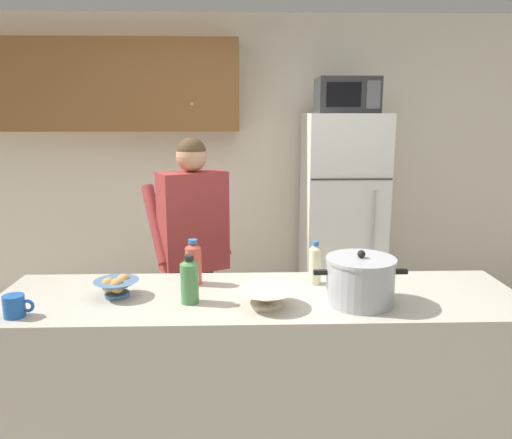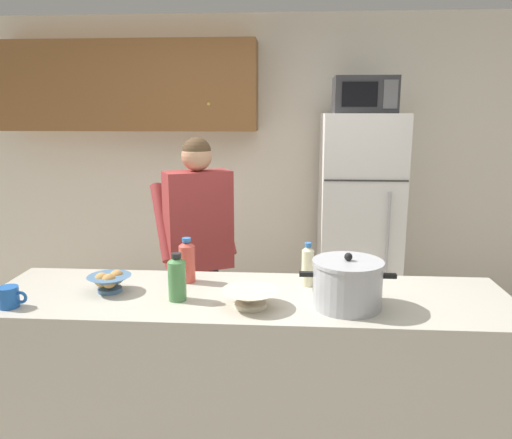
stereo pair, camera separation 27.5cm
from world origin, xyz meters
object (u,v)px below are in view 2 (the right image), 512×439
Objects in this scene: refrigerator at (358,222)px; bottle_far_corner at (308,265)px; bread_bowl at (110,281)px; bottle_near_edge at (187,260)px; bottle_mid_counter at (177,277)px; person_near_pot at (198,234)px; empty_bowl at (251,297)px; coffee_mug at (9,297)px; microwave at (364,95)px; cooking_pot at (347,284)px.

refrigerator is 7.95× the size of bottle_far_corner.
bottle_near_edge is at bearing 26.25° from bread_bowl.
person_near_pot is at bearing 94.37° from bottle_mid_counter.
coffee_mug is at bearing -175.89° from empty_bowl.
refrigerator is 7.63× the size of bottle_near_edge.
bottle_mid_counter is (0.73, 0.14, 0.06)m from coffee_mug.
bottle_near_edge is (0.06, -0.66, 0.02)m from person_near_pot.
microwave is at bearing 48.57° from coffee_mug.
microwave reaches higher than bottle_near_edge.
person_near_pot is at bearing 58.11° from coffee_mug.
person_near_pot is 1.27m from cooking_pot.
person_near_pot reaches higher than bottle_near_edge.
microwave is 2.15m from cooking_pot.
bottle_near_edge reaches higher than bottle_mid_counter.
coffee_mug is (-1.50, -0.11, -0.06)m from cooking_pot.
refrigerator is at bearing 60.73° from bottle_mid_counter.
bottle_far_corner is at bearing -105.73° from refrigerator.
bottle_near_edge is 0.61m from bottle_far_corner.
bottle_near_edge reaches higher than bread_bowl.
bottle_mid_counter is at bearing -85.63° from person_near_pot.
microwave is 1.77m from person_near_pot.
coffee_mug is at bearing -175.79° from cooking_pot.
microwave is at bearing 69.46° from empty_bowl.
refrigerator is at bearing 74.27° from bottle_far_corner.
coffee_mug is 0.51× the size of empty_bowl.
bottle_far_corner is at bearing 48.89° from empty_bowl.
bread_bowl is (0.38, 0.23, 0.00)m from coffee_mug.
refrigerator is 13.47× the size of coffee_mug.
bread_bowl is at bearing -127.84° from refrigerator.
bottle_near_edge reaches higher than empty_bowl.
refrigerator is at bearing 69.66° from empty_bowl.
refrigerator reaches higher than bottle_far_corner.
refrigerator is 7.86× the size of bottle_mid_counter.
bottle_mid_counter is (-1.08, -1.91, -0.87)m from microwave.
empty_bowl is at bearing -175.54° from cooking_pot.
microwave is at bearing -89.93° from refrigerator.
refrigerator is 6.80× the size of empty_bowl.
bottle_near_edge reaches higher than bottle_far_corner.
cooking_pot is (0.84, -0.95, 0.02)m from person_near_pot.
bottle_near_edge is at bearing 178.29° from bottle_far_corner.
person_near_pot reaches higher than cooking_pot.
bread_bowl is at bearing -170.98° from bottle_far_corner.
coffee_mug is (-1.81, -2.07, 0.09)m from refrigerator.
cooking_pot is 0.43m from empty_bowl.
refrigerator reaches higher than bottle_near_edge.
empty_bowl is at bearing -12.05° from bread_bowl.
microwave is 2.31m from empty_bowl.
bottle_near_edge is (-0.78, 0.29, 0.00)m from cooking_pot.
bread_bowl is at bearing 30.98° from coffee_mug.
refrigerator is 2.01m from bottle_near_edge.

